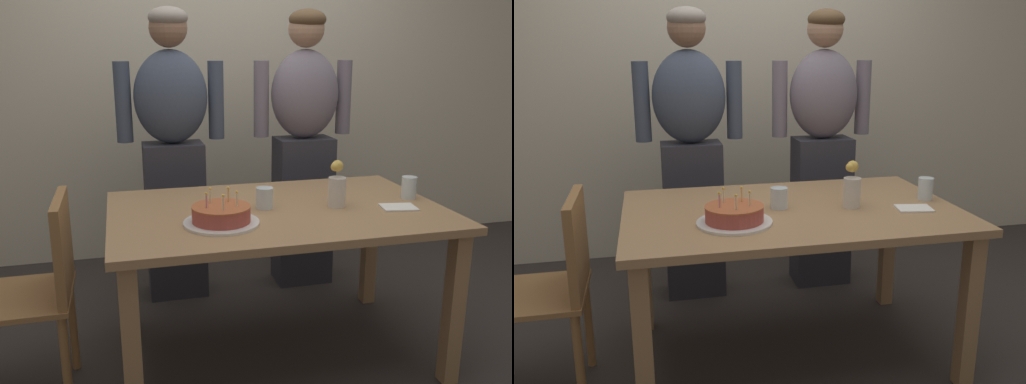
% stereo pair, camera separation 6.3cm
% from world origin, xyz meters
% --- Properties ---
extents(ground_plane, '(10.00, 10.00, 0.00)m').
position_xyz_m(ground_plane, '(0.00, 0.00, 0.00)').
color(ground_plane, '#332D2B').
extents(back_wall, '(5.20, 0.10, 2.60)m').
position_xyz_m(back_wall, '(0.00, 1.55, 1.30)').
color(back_wall, beige).
rests_on(back_wall, ground_plane).
extents(dining_table, '(1.50, 0.96, 0.74)m').
position_xyz_m(dining_table, '(0.00, 0.00, 0.64)').
color(dining_table, '#A37A51').
rests_on(dining_table, ground_plane).
extents(birthday_cake, '(0.32, 0.32, 0.15)m').
position_xyz_m(birthday_cake, '(-0.29, -0.17, 0.78)').
color(birthday_cake, white).
rests_on(birthday_cake, dining_table).
extents(water_glass_near, '(0.08, 0.08, 0.10)m').
position_xyz_m(water_glass_near, '(-0.06, 0.01, 0.79)').
color(water_glass_near, silver).
rests_on(water_glass_near, dining_table).
extents(water_glass_far, '(0.07, 0.07, 0.11)m').
position_xyz_m(water_glass_far, '(0.66, -0.00, 0.79)').
color(water_glass_far, silver).
rests_on(water_glass_far, dining_table).
extents(napkin_stack, '(0.17, 0.14, 0.01)m').
position_xyz_m(napkin_stack, '(0.53, -0.14, 0.74)').
color(napkin_stack, white).
rests_on(napkin_stack, dining_table).
extents(flower_vase, '(0.08, 0.08, 0.21)m').
position_xyz_m(flower_vase, '(0.27, -0.04, 0.83)').
color(flower_vase, silver).
rests_on(flower_vase, dining_table).
extents(person_man_bearded, '(0.61, 0.27, 1.66)m').
position_xyz_m(person_man_bearded, '(-0.38, 0.81, 0.87)').
color(person_man_bearded, '#33333D').
rests_on(person_man_bearded, ground_plane).
extents(person_woman_cardigan, '(0.61, 0.27, 1.66)m').
position_xyz_m(person_woman_cardigan, '(0.41, 0.81, 0.87)').
color(person_woman_cardigan, '#33333D').
rests_on(person_woman_cardigan, ground_plane).
extents(dining_chair, '(0.42, 0.42, 0.87)m').
position_xyz_m(dining_chair, '(-1.02, -0.07, 0.52)').
color(dining_chair, olive).
rests_on(dining_chair, ground_plane).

